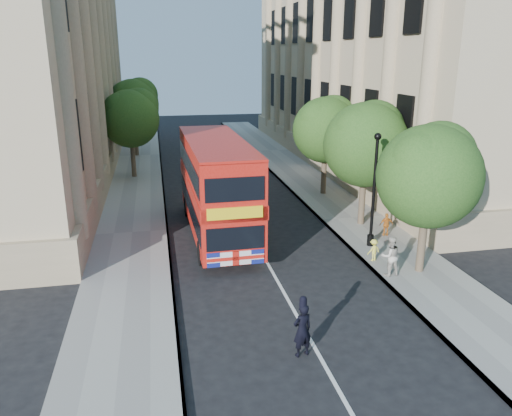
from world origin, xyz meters
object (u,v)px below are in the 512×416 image
police_constable (302,330)px  lamp_post (374,195)px  double_decker_bus (217,185)px  woman_pedestrian (390,256)px  box_van (208,197)px

police_constable → lamp_post: bearing=-142.0°
lamp_post → police_constable: bearing=-125.9°
double_decker_bus → woman_pedestrian: size_ratio=6.20×
double_decker_bus → box_van: 2.77m
double_decker_bus → police_constable: bearing=-85.1°
lamp_post → double_decker_bus: bearing=154.7°
lamp_post → box_van: 8.89m
lamp_post → double_decker_bus: 7.33m
double_decker_bus → woman_pedestrian: 8.85m
box_van → woman_pedestrian: bearing=-50.2°
lamp_post → police_constable: (-5.50, -7.61, -1.68)m
box_van → double_decker_bus: bearing=-81.4°
police_constable → woman_pedestrian: (4.90, 4.47, 0.09)m
lamp_post → box_van: lamp_post is taller
police_constable → woman_pedestrian: 6.63m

